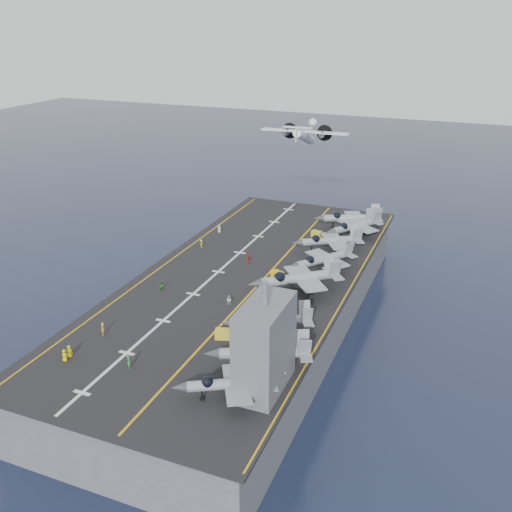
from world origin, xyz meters
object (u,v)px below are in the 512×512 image
at_px(island_superstructure, 265,336).
at_px(fighter_jet_0, 231,383).
at_px(transport_plane, 304,137).
at_px(tow_cart_a, 223,334).

height_order(island_superstructure, fighter_jet_0, island_superstructure).
bearing_deg(island_superstructure, transport_plane, 104.50).
bearing_deg(island_superstructure, tow_cart_a, 138.65).
relative_size(fighter_jet_0, tow_cart_a, 5.90).
xyz_separation_m(fighter_jet_0, tow_cart_a, (-7.09, 12.63, -1.58)).
xyz_separation_m(island_superstructure, transport_plane, (-21.00, 81.23, 8.37)).
height_order(island_superstructure, transport_plane, transport_plane).
xyz_separation_m(island_superstructure, tow_cart_a, (-10.08, 8.87, -6.81)).
xyz_separation_m(fighter_jet_0, transport_plane, (-18.01, 84.99, 13.61)).
distance_m(island_superstructure, fighter_jet_0, 7.10).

